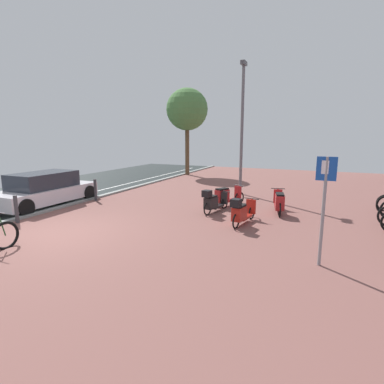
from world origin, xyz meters
TOP-DOWN VIEW (x-y plane):
  - ground at (1.43, 0.00)m, footprint 21.00×40.00m
  - scooter_near at (3.33, 4.16)m, footprint 0.68×1.66m
  - scooter_mid at (5.56, 4.98)m, footprint 0.68×1.85m
  - scooter_far at (4.68, 3.05)m, footprint 0.61×1.77m
  - scooter_extra at (3.45, 5.32)m, footprint 0.94×1.59m
  - parked_car_near at (-3.37, 2.58)m, footprint 1.87×4.17m
  - parking_sign at (7.03, 0.76)m, footprint 0.40×0.07m
  - lamp_post at (3.28, 8.13)m, footprint 0.20×0.52m
  - street_tree at (-2.13, 13.75)m, footprint 2.90×2.90m
  - bollard_near at (-2.05, 0.34)m, footprint 0.12×0.12m
  - bollard_far at (-2.05, 4.05)m, footprint 0.12×0.12m

SIDE VIEW (x-z plane):
  - ground at x=1.43m, z-range -0.09..0.04m
  - scooter_extra at x=3.45m, z-range 0.00..0.81m
  - scooter_near at x=3.33m, z-range -0.05..0.87m
  - scooter_mid at x=5.56m, z-range 0.01..0.83m
  - scooter_far at x=4.68m, z-range -0.05..0.90m
  - bollard_near at x=-2.05m, z-range 0.00..0.91m
  - bollard_far at x=-2.05m, z-range 0.00..0.95m
  - parked_car_near at x=-3.37m, z-range -0.03..1.31m
  - parking_sign at x=7.03m, z-range 0.29..2.66m
  - lamp_post at x=3.28m, z-range 0.32..6.42m
  - street_tree at x=-2.13m, z-range 1.53..7.56m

